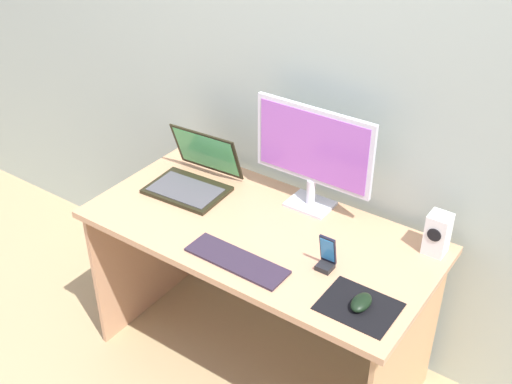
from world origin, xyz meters
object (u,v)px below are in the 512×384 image
laptop (194,177)px  speaker_right (438,234)px  mouse (361,302)px  monitor (313,152)px  keyboard_external (237,261)px  phone_in_dock (327,257)px

laptop → speaker_right: bearing=8.8°
speaker_right → mouse: size_ratio=1.62×
monitor → mouse: monitor is taller
keyboard_external → phone_in_dock: 0.32m
monitor → speaker_right: bearing=-0.3°
keyboard_external → phone_in_dock: bearing=29.2°
laptop → mouse: laptop is taller
keyboard_external → phone_in_dock: (0.28, 0.15, 0.04)m
monitor → laptop: bearing=-161.7°
speaker_right → phone_in_dock: speaker_right is taller
speaker_right → laptop: bearing=-171.2°
mouse → phone_in_dock: (-0.19, 0.11, 0.03)m
phone_in_dock → speaker_right: bearing=47.9°
mouse → laptop: bearing=163.8°
speaker_right → mouse: (-0.09, -0.42, -0.06)m
monitor → laptop: size_ratio=1.49×
monitor → phone_in_dock: bearing=-51.1°
laptop → mouse: 0.96m
monitor → phone_in_dock: size_ratio=3.67×
phone_in_dock → monitor: bearing=128.9°
keyboard_external → phone_in_dock: phone_in_dock is taller
speaker_right → mouse: speaker_right is taller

